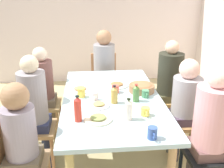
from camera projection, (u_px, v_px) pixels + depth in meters
ground_plane at (112, 159)px, 3.08m from camera, size 6.51×6.51×0.00m
wall_left at (99, 16)px, 5.20m from camera, size 0.12×4.28×2.60m
dining_table at (112, 105)px, 2.83m from camera, size 1.83×1.02×0.77m
chair_0 at (28, 123)px, 2.82m from camera, size 0.40×0.40×0.90m
person_0 at (35, 104)px, 2.75m from camera, size 0.30×0.30×1.25m
chair_1 at (38, 100)px, 3.39m from camera, size 0.40×0.40×0.90m
person_1 at (44, 86)px, 3.33m from camera, size 0.30×0.30×1.19m
chair_2 at (14, 159)px, 2.25m from camera, size 0.40×0.40×0.90m
person_2 at (22, 137)px, 2.19m from camera, size 0.30×0.30×1.19m
chair_3 at (174, 95)px, 3.55m from camera, size 0.40×0.40×0.90m
person_3 at (169, 79)px, 3.46m from camera, size 0.32×0.32×1.24m
chair_4 at (191, 116)px, 2.98m from camera, size 0.40×0.40×0.90m
person_4 at (185, 100)px, 2.90m from camera, size 0.31×0.31×1.17m
chair_5 at (217, 147)px, 2.41m from camera, size 0.40×0.40×0.90m
person_5 at (210, 124)px, 2.31m from camera, size 0.32×0.32×1.27m
chair_6 at (104, 80)px, 4.10m from camera, size 0.40×0.40×0.90m
person_6 at (104, 65)px, 3.93m from camera, size 0.31×0.31×1.28m
plate_0 at (98, 118)px, 2.34m from camera, size 0.25×0.25×0.04m
plate_1 at (117, 85)px, 3.11m from camera, size 0.26×0.26×0.04m
plate_2 at (99, 105)px, 2.60m from camera, size 0.21×0.21×0.04m
plate_3 at (80, 89)px, 2.98m from camera, size 0.25×0.25×0.04m
bowl_0 at (142, 87)px, 2.94m from camera, size 0.28×0.28×0.10m
cup_0 at (94, 96)px, 2.71m from camera, size 0.12×0.09×0.09m
cup_1 at (81, 93)px, 2.80m from camera, size 0.12×0.08×0.10m
cup_2 at (152, 133)px, 2.04m from camera, size 0.11×0.08×0.10m
cup_3 at (145, 94)px, 2.79m from camera, size 0.11×0.07×0.08m
cup_4 at (115, 89)px, 2.92m from camera, size 0.12×0.08×0.08m
cup_5 at (145, 111)px, 2.41m from camera, size 0.11×0.08×0.08m
bottle_0 at (128, 110)px, 2.32m from camera, size 0.06×0.06×0.20m
bottle_1 at (78, 109)px, 2.29m from camera, size 0.06×0.06×0.24m
bottle_2 at (114, 95)px, 2.64m from camera, size 0.07×0.07×0.19m
bottle_3 at (136, 93)px, 2.69m from camera, size 0.07×0.07×0.18m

